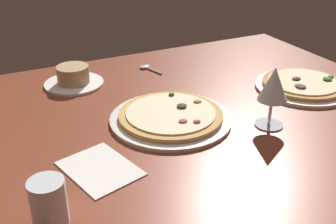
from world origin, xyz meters
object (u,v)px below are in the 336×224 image
paper_menu (100,169)px  pizza_main (171,117)px  wine_glass_far (274,86)px  ramekin_on_saucer (73,77)px  water_glass (49,206)px  spoon (147,68)px  pizza_side (303,85)px

paper_menu → pizza_main: bearing=14.0°
pizza_main → wine_glass_far: bearing=-32.1°
wine_glass_far → paper_menu: (-45.41, 0.37, -10.94)cm
ramekin_on_saucer → water_glass: bearing=-108.3°
pizza_main → spoon: pizza_main is taller
wine_glass_far → spoon: wine_glass_far is taller
spoon → water_glass: bearing=-126.4°
pizza_main → ramekin_on_saucer: size_ratio=1.73×
wine_glass_far → water_glass: 59.94cm
ramekin_on_saucer → paper_menu: bearing=-98.3°
pizza_side → spoon: size_ratio=2.82×
water_glass → spoon: bearing=53.6°
paper_menu → spoon: (33.27, 50.56, 0.31)cm
pizza_main → ramekin_on_saucer: ramekin_on_saucer is taller
pizza_side → wine_glass_far: wine_glass_far is taller
paper_menu → ramekin_on_saucer: bearing=66.7°
pizza_main → pizza_side: 46.09cm
pizza_main → spoon: 38.56cm
pizza_main → pizza_side: (46.09, 0.69, 0.01)cm
pizza_side → wine_glass_far: (-24.46, -14.26, 9.92)cm
pizza_main → spoon: size_ratio=3.12×
paper_menu → wine_glass_far: bearing=-15.5°
ramekin_on_saucer → paper_menu: (-7.00, -48.19, -2.30)cm
wine_glass_far → water_glass: (-58.32, -11.76, -7.25)cm
pizza_main → ramekin_on_saucer: bearing=115.6°
pizza_main → paper_menu: 27.22cm
water_glass → pizza_side: bearing=17.4°
ramekin_on_saucer → paper_menu: size_ratio=1.09×
wine_glass_far → water_glass: wine_glass_far is taller
water_glass → paper_menu: bearing=43.2°
ramekin_on_saucer → paper_menu: ramekin_on_saucer is taller
ramekin_on_saucer → pizza_side: bearing=-28.6°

